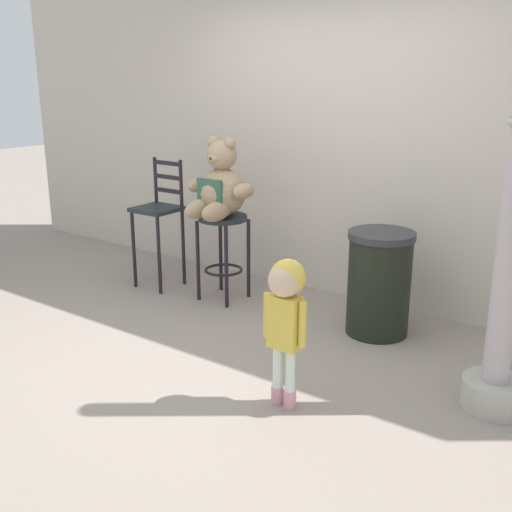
{
  "coord_description": "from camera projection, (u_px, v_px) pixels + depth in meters",
  "views": [
    {
      "loc": [
        2.49,
        -2.95,
        1.88
      ],
      "look_at": [
        0.05,
        0.45,
        0.63
      ],
      "focal_mm": 43.04,
      "sensor_mm": 36.0,
      "label": 1
    }
  ],
  "objects": [
    {
      "name": "ground_plane",
      "position": [
        212.0,
        357.0,
        4.23
      ],
      "size": [
        24.0,
        24.0,
        0.0
      ],
      "primitive_type": "plane",
      "color": "gray"
    },
    {
      "name": "child_walking",
      "position": [
        286.0,
        302.0,
        3.44
      ],
      "size": [
        0.28,
        0.22,
        0.89
      ],
      "rotation": [
        0.0,
        0.0,
        -0.54
      ],
      "color": "pink",
      "rests_on": "ground_plane"
    },
    {
      "name": "building_wall",
      "position": [
        343.0,
        93.0,
        5.11
      ],
      "size": [
        7.86,
        0.3,
        3.43
      ],
      "primitive_type": "cube",
      "color": "beige",
      "rests_on": "ground_plane"
    },
    {
      "name": "trash_bin",
      "position": [
        379.0,
        283.0,
        4.52
      ],
      "size": [
        0.49,
        0.49,
        0.78
      ],
      "color": "black",
      "rests_on": "ground_plane"
    },
    {
      "name": "teddy_bear",
      "position": [
        220.0,
        188.0,
        5.03
      ],
      "size": [
        0.62,
        0.55,
        0.65
      ],
      "color": "tan",
      "rests_on": "bar_stool_with_teddy"
    },
    {
      "name": "bar_stool_with_teddy",
      "position": [
        223.0,
        239.0,
        5.18
      ],
      "size": [
        0.41,
        0.41,
        0.74
      ],
      "color": "#1E2529",
      "rests_on": "ground_plane"
    },
    {
      "name": "bar_chair_empty",
      "position": [
        159.0,
        216.0,
        5.49
      ],
      "size": [
        0.37,
        0.37,
        1.15
      ],
      "color": "#1E2529",
      "rests_on": "ground_plane"
    }
  ]
}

